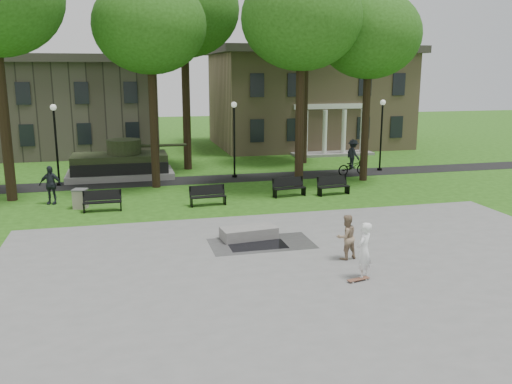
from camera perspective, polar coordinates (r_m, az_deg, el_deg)
ground at (r=22.56m, az=2.84°, el=-4.34°), size 120.00×120.00×0.00m
plaza at (r=18.09m, az=7.45°, el=-8.77°), size 22.00×16.00×0.02m
footpath at (r=33.89m, az=-2.99°, el=1.43°), size 44.00×2.60×0.01m
building_right at (r=49.45m, az=5.39°, el=9.99°), size 17.00×12.00×8.60m
building_left at (r=47.48m, az=-19.82°, el=8.30°), size 15.00×10.00×7.20m
tree_1 at (r=31.29m, az=-11.12°, el=16.76°), size 6.20×6.20×11.63m
tree_2 at (r=30.86m, az=4.82°, el=17.68°), size 6.60×6.60×12.16m
tree_3 at (r=33.41m, az=11.85°, el=15.84°), size 6.00×6.00×11.19m
tree_4 at (r=37.09m, az=-7.63°, el=18.43°), size 7.20×7.20×13.50m
tree_5 at (r=39.40m, az=5.27°, el=17.08°), size 6.40×6.40×12.44m
lamp_left at (r=33.37m, az=-20.33°, el=5.34°), size 0.36×0.36×4.73m
lamp_mid at (r=33.85m, az=-2.31°, el=6.20°), size 0.36×0.36×4.73m
lamp_right at (r=37.16m, az=13.07°, el=6.46°), size 0.36×0.36×4.73m
tank_monument at (r=35.12m, az=-14.05°, el=2.88°), size 7.45×3.40×2.40m
puddle at (r=20.90m, az=0.19°, el=-5.65°), size 2.20×1.20×0.00m
concrete_block at (r=21.73m, az=-0.76°, el=-4.32°), size 2.30×1.24×0.45m
skateboard at (r=17.82m, az=10.73°, el=-9.08°), size 0.80×0.37×0.07m
skateboarder at (r=17.79m, az=11.29°, el=-6.06°), size 0.80×0.79×1.86m
friend_watching at (r=19.50m, az=9.48°, el=-4.69°), size 0.90×0.77×1.62m
pedestrian_walker at (r=29.10m, az=-20.82°, el=0.70°), size 1.23×0.76×1.95m
cyclist at (r=35.40m, az=10.15°, el=3.27°), size 2.21×1.30×2.30m
park_bench_0 at (r=26.94m, az=-15.87°, el=-0.85°), size 1.80×0.53×1.00m
park_bench_1 at (r=27.14m, az=-5.11°, el=-0.31°), size 1.83×0.64×1.00m
park_bench_2 at (r=29.05m, az=3.48°, el=0.58°), size 1.84×0.77×1.00m
park_bench_3 at (r=29.68m, az=8.11°, el=0.73°), size 1.84×0.76×1.00m
trash_bin at (r=27.80m, az=-18.01°, el=-0.66°), size 0.81×0.81×0.96m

